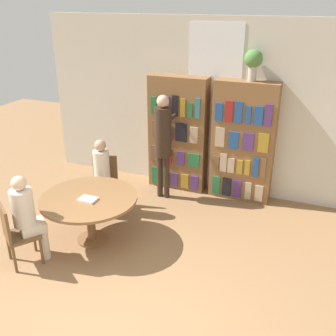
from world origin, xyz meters
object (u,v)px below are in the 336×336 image
at_px(chair_near_camera, 15,232).
at_px(seated_reader_left, 101,173).
at_px(librarian_standing, 163,137).
at_px(bookshelf_left, 178,134).
at_px(reading_table, 89,203).
at_px(bookshelf_right, 243,142).
at_px(seated_reader_right, 27,213).
at_px(flower_vase, 253,61).
at_px(chair_left_side, 105,180).

height_order(chair_near_camera, seated_reader_left, seated_reader_left).
xyz_separation_m(seated_reader_left, librarian_standing, (0.71, 0.86, 0.42)).
height_order(bookshelf_left, reading_table, bookshelf_left).
distance_m(bookshelf_left, librarian_standing, 0.52).
bearing_deg(librarian_standing, seated_reader_left, -129.54).
bearing_deg(bookshelf_right, seated_reader_right, -127.38).
bearing_deg(flower_vase, librarian_standing, -158.73).
bearing_deg(bookshelf_left, flower_vase, 0.21).
height_order(bookshelf_left, chair_left_side, bookshelf_left).
height_order(reading_table, librarian_standing, librarian_standing).
bearing_deg(bookshelf_right, librarian_standing, -158.02).
distance_m(chair_left_side, seated_reader_right, 1.68).
distance_m(seated_reader_right, librarian_standing, 2.55).
relative_size(bookshelf_right, flower_vase, 4.20).
relative_size(bookshelf_right, seated_reader_left, 1.66).
bearing_deg(seated_reader_right, reading_table, 90.00).
relative_size(reading_table, seated_reader_left, 1.10).
xyz_separation_m(bookshelf_left, librarian_standing, (-0.08, -0.50, 0.09)).
xyz_separation_m(chair_near_camera, seated_reader_right, (0.10, 0.14, 0.22)).
bearing_deg(bookshelf_right, seated_reader_left, -145.11).
height_order(reading_table, seated_reader_left, seated_reader_left).
relative_size(bookshelf_right, reading_table, 1.50).
relative_size(bookshelf_left, chair_near_camera, 2.32).
xyz_separation_m(flower_vase, seated_reader_right, (-2.23, -2.85, -1.64)).
bearing_deg(librarian_standing, seated_reader_right, -111.66).
bearing_deg(seated_reader_right, bookshelf_right, 87.98).
bearing_deg(chair_left_side, chair_near_camera, 63.00).
distance_m(flower_vase, chair_near_camera, 4.22).
xyz_separation_m(bookshelf_right, reading_table, (-1.68, -2.15, -0.41)).
height_order(bookshelf_right, seated_reader_left, bookshelf_right).
relative_size(reading_table, chair_left_side, 1.54).
height_order(bookshelf_right, seated_reader_right, bookshelf_right).
height_order(bookshelf_left, seated_reader_left, bookshelf_left).
height_order(chair_left_side, librarian_standing, librarian_standing).
bearing_deg(flower_vase, bookshelf_left, -179.79).
bearing_deg(seated_reader_right, flower_vase, 87.29).
bearing_deg(chair_left_side, bookshelf_right, -168.02).
bearing_deg(chair_near_camera, bookshelf_left, 104.96).
bearing_deg(seated_reader_right, chair_near_camera, -90.00).
distance_m(bookshelf_left, chair_left_side, 1.55).
bearing_deg(seated_reader_left, bookshelf_left, -138.72).
distance_m(flower_vase, chair_left_side, 3.03).
bearing_deg(flower_vase, chair_left_side, -149.99).
distance_m(bookshelf_right, reading_table, 2.76).
bearing_deg(flower_vase, bookshelf_right, -175.15).
distance_m(flower_vase, librarian_standing, 1.87).
xyz_separation_m(chair_near_camera, seated_reader_left, (0.32, 1.62, 0.21)).
distance_m(flower_vase, seated_reader_left, 2.94).
bearing_deg(bookshelf_right, flower_vase, 4.85).
relative_size(bookshelf_left, flower_vase, 4.20).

